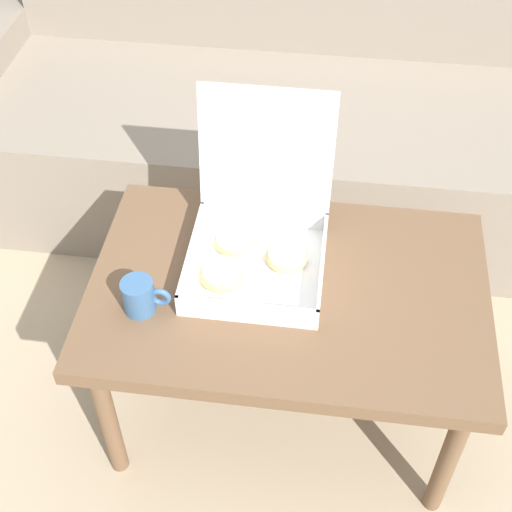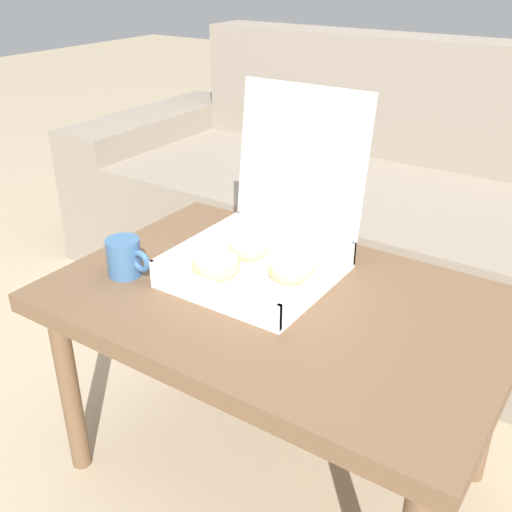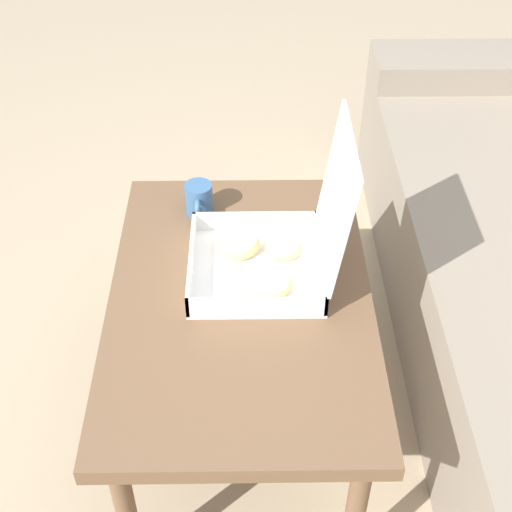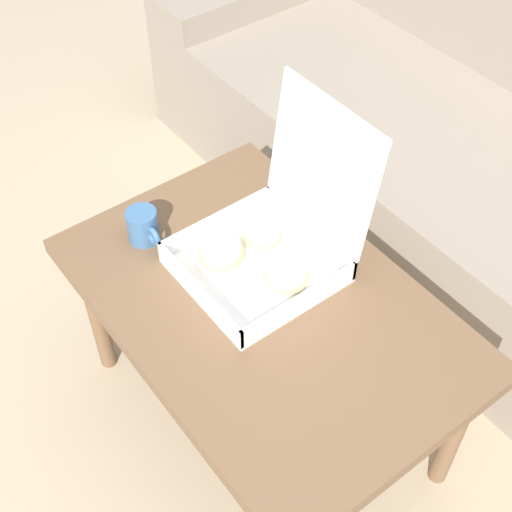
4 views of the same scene
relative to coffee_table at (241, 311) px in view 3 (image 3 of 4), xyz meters
name	(u,v)px [view 3 (image 3 of 4)]	position (x,y,z in m)	size (l,w,h in m)	color
ground_plane	(285,420)	(0.00, 0.12, -0.43)	(12.00, 12.00, 0.00)	tan
coffee_table	(241,311)	(0.00, 0.00, 0.00)	(0.91, 0.60, 0.48)	brown
pastry_box	(276,247)	(-0.09, 0.08, 0.12)	(0.31, 0.36, 0.37)	white
coffee_mug	(199,199)	(-0.31, -0.11, 0.09)	(0.11, 0.07, 0.08)	#3D6693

